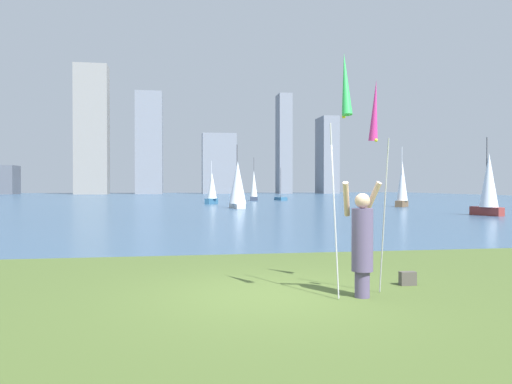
# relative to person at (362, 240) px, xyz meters

# --- Properties ---
(ground) EXTENTS (120.00, 138.00, 0.12)m
(ground) POSITION_rel_person_xyz_m (-1.43, 51.43, -0.99)
(ground) COLOR #475B28
(person) EXTENTS (0.69, 0.51, 1.89)m
(person) POSITION_rel_person_xyz_m (0.00, 0.00, 0.00)
(person) COLOR #594C72
(person) RESTS_ON ground
(kite_flag_left) EXTENTS (0.16, 0.91, 3.86)m
(kite_flag_left) POSITION_rel_person_xyz_m (-0.43, -0.37, 2.32)
(kite_flag_left) COLOR #B2B2B7
(kite_flag_left) RESTS_ON ground
(kite_flag_right) EXTENTS (0.16, 0.74, 3.64)m
(kite_flag_right) POSITION_rel_person_xyz_m (0.43, 0.51, 2.09)
(kite_flag_right) COLOR #B2B2B7
(kite_flag_right) RESTS_ON ground
(bag) EXTENTS (0.29, 0.14, 0.25)m
(bag) POSITION_rel_person_xyz_m (1.18, 0.79, -0.80)
(bag) COLOR #4C4742
(bag) RESTS_ON ground
(sailboat_0) EXTENTS (1.52, 2.81, 5.13)m
(sailboat_0) POSITION_rel_person_xyz_m (1.89, 31.59, 0.95)
(sailboat_0) COLOR silver
(sailboat_0) RESTS_ON ground
(sailboat_1) EXTENTS (1.17, 1.83, 5.28)m
(sailboat_1) POSITION_rel_person_xyz_m (6.37, 51.61, 0.69)
(sailboat_1) COLOR #333D51
(sailboat_1) RESTS_ON ground
(sailboat_2) EXTENTS (1.32, 2.23, 4.77)m
(sailboat_2) POSITION_rel_person_xyz_m (15.75, 19.62, 0.98)
(sailboat_2) COLOR maroon
(sailboat_2) RESTS_ON ground
(sailboat_5) EXTENTS (1.39, 2.01, 4.04)m
(sailboat_5) POSITION_rel_person_xyz_m (9.90, 52.51, -0.70)
(sailboat_5) COLOR #2D6084
(sailboat_5) RESTS_ON ground
(sailboat_7) EXTENTS (1.69, 1.79, 5.16)m
(sailboat_7) POSITION_rel_person_xyz_m (16.25, 32.22, 0.96)
(sailboat_7) COLOR brown
(sailboat_7) RESTS_ON ground
(sailboat_8) EXTENTS (1.45, 1.86, 4.29)m
(sailboat_8) POSITION_rel_person_xyz_m (0.54, 41.52, 0.63)
(sailboat_8) COLOR #2D6084
(sailboat_8) RESTS_ON ground
(skyline_tower_0) EXTENTS (3.62, 5.74, 6.10)m
(skyline_tower_0) POSITION_rel_person_xyz_m (-38.39, 104.29, 2.12)
(skyline_tower_0) COLOR #565B66
(skyline_tower_0) RESTS_ON ground
(skyline_tower_1) EXTENTS (6.82, 4.53, 27.32)m
(skyline_tower_1) POSITION_rel_person_xyz_m (-20.62, 101.05, 12.73)
(skyline_tower_1) COLOR gray
(skyline_tower_1) RESTS_ON ground
(skyline_tower_2) EXTENTS (5.70, 7.37, 22.17)m
(skyline_tower_2) POSITION_rel_person_xyz_m (-8.81, 103.60, 10.16)
(skyline_tower_2) COLOR gray
(skyline_tower_2) RESTS_ON ground
(skyline_tower_3) EXTENTS (7.68, 3.82, 13.68)m
(skyline_tower_3) POSITION_rel_person_xyz_m (6.70, 104.65, 5.91)
(skyline_tower_3) COLOR gray
(skyline_tower_3) RESTS_ON ground
(skyline_tower_4) EXTENTS (3.00, 5.04, 23.06)m
(skyline_tower_4) POSITION_rel_person_xyz_m (21.87, 104.93, 10.60)
(skyline_tower_4) COLOR gray
(skyline_tower_4) RESTS_ON ground
(skyline_tower_5) EXTENTS (3.79, 7.18, 17.86)m
(skyline_tower_5) POSITION_rel_person_xyz_m (32.14, 104.20, 8.00)
(skyline_tower_5) COLOR gray
(skyline_tower_5) RESTS_ON ground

